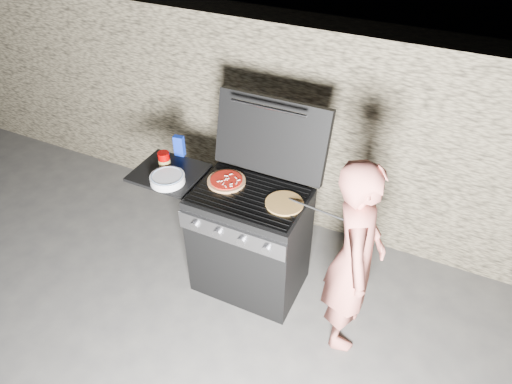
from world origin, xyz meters
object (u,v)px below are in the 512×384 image
at_px(pizza_topped, 226,181).
at_px(sauce_jar, 164,160).
at_px(gas_grill, 221,232).
at_px(person, 354,259).

distance_m(pizza_topped, sauce_jar, 0.51).
bearing_deg(gas_grill, person, -6.18).
distance_m(pizza_topped, person, 1.04).
distance_m(gas_grill, pizza_topped, 0.48).
bearing_deg(pizza_topped, gas_grill, -125.40).
relative_size(pizza_topped, sauce_jar, 2.06).
height_order(pizza_topped, person, person).
bearing_deg(pizza_topped, person, -9.49).
bearing_deg(person, pizza_topped, 67.51).
bearing_deg(gas_grill, sauce_jar, 176.31).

